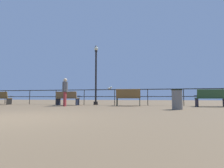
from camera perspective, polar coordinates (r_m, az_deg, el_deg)
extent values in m
plane|color=brown|center=(4.84, -31.45, -9.83)|extent=(60.00, 60.00, 0.00)
cube|color=black|center=(11.64, -4.29, -1.92)|extent=(23.59, 0.05, 0.05)
cube|color=black|center=(11.63, -4.31, -4.19)|extent=(23.59, 0.04, 0.04)
cylinder|color=black|center=(15.53, -31.97, -3.78)|extent=(0.04, 0.04, 1.02)
cylinder|color=black|center=(14.13, -25.71, -4.02)|extent=(0.04, 0.04, 1.02)
cylinder|color=black|center=(12.92, -18.16, -4.24)|extent=(0.04, 0.04, 1.02)
cylinder|color=black|center=(11.98, -9.25, -4.40)|extent=(0.04, 0.04, 1.02)
cylinder|color=black|center=(11.37, 0.89, -4.45)|extent=(0.04, 0.04, 1.02)
cylinder|color=black|center=(11.15, 11.79, -4.36)|extent=(0.04, 0.04, 1.02)
cylinder|color=black|center=(11.34, 22.72, -4.11)|extent=(0.04, 0.04, 1.02)
cylinder|color=black|center=(11.92, 32.94, -3.74)|extent=(0.04, 0.04, 1.02)
cube|color=brown|center=(14.79, -32.99, -4.01)|extent=(1.66, 0.60, 0.05)
cube|color=black|center=(14.21, -31.01, -4.99)|extent=(0.07, 0.43, 0.44)
cube|color=black|center=(14.33, -30.40, -3.56)|extent=(0.06, 0.33, 0.04)
cube|color=brown|center=(11.67, -14.47, -4.58)|extent=(1.51, 0.60, 0.05)
cube|color=brown|center=(11.47, -15.05, -3.50)|extent=(1.49, 0.21, 0.43)
cube|color=black|center=(11.34, -11.41, -5.80)|extent=(0.07, 0.47, 0.46)
cube|color=black|center=(11.53, -10.91, -3.95)|extent=(0.06, 0.36, 0.04)
cube|color=black|center=(12.04, -17.40, -5.60)|extent=(0.07, 0.47, 0.46)
cube|color=black|center=(12.21, -16.83, -3.86)|extent=(0.06, 0.36, 0.04)
cube|color=brown|center=(10.51, 5.44, -4.64)|extent=(1.48, 0.57, 0.05)
cube|color=brown|center=(10.29, 5.38, -3.15)|extent=(1.46, 0.25, 0.54)
cube|color=black|center=(10.50, 9.21, -5.90)|extent=(0.07, 0.42, 0.47)
cube|color=black|center=(10.68, 9.17, -3.85)|extent=(0.06, 0.33, 0.04)
cube|color=black|center=(10.56, 1.72, -5.94)|extent=(0.07, 0.42, 0.47)
cube|color=black|center=(10.74, 1.82, -3.91)|extent=(0.06, 0.33, 0.04)
cube|color=#2A4E2D|center=(10.95, 29.93, -4.09)|extent=(1.57, 0.59, 0.05)
cube|color=#2A4E2D|center=(10.75, 30.32, -2.80)|extent=(1.54, 0.25, 0.48)
cube|color=black|center=(11.41, 32.95, -3.25)|extent=(0.06, 0.33, 0.04)
cube|color=black|center=(10.70, 26.34, -5.48)|extent=(0.07, 0.43, 0.47)
cube|color=black|center=(10.87, 25.96, -3.50)|extent=(0.06, 0.33, 0.04)
cylinder|color=black|center=(11.98, -5.44, -6.36)|extent=(0.30, 0.30, 0.22)
cylinder|color=black|center=(12.06, -5.37, 2.60)|extent=(0.13, 0.13, 3.54)
cylinder|color=black|center=(12.41, -5.31, 10.88)|extent=(0.20, 0.20, 0.06)
sphere|color=silver|center=(12.46, -5.30, 11.64)|extent=(0.28, 0.28, 0.28)
cone|color=black|center=(12.51, -5.30, 12.48)|extent=(0.15, 0.15, 0.10)
cylinder|color=maroon|center=(10.22, -15.50, -4.86)|extent=(0.15, 0.15, 0.82)
cylinder|color=maroon|center=(10.38, -15.32, -4.86)|extent=(0.15, 0.15, 0.82)
cylinder|color=#505053|center=(10.32, -15.33, -0.94)|extent=(0.31, 0.31, 0.59)
cylinder|color=#505053|center=(10.12, -15.58, -0.78)|extent=(0.10, 0.10, 0.56)
cylinder|color=#505053|center=(10.52, -15.09, -0.92)|extent=(0.10, 0.10, 0.56)
sphere|color=beige|center=(10.35, -15.28, 1.28)|extent=(0.21, 0.21, 0.21)
ellipsoid|color=silver|center=(11.46, -0.84, -1.42)|extent=(0.26, 0.17, 0.14)
ellipsoid|color=#84949D|center=(11.47, -0.84, -1.32)|extent=(0.23, 0.13, 0.05)
sphere|color=silver|center=(11.43, -0.30, -1.11)|extent=(0.11, 0.11, 0.11)
cone|color=gold|center=(11.41, 0.07, -1.10)|extent=(0.05, 0.05, 0.05)
cube|color=#84949D|center=(11.51, -1.49, -1.40)|extent=(0.09, 0.07, 0.02)
cylinder|color=slate|center=(7.77, 20.82, -4.95)|extent=(0.43, 0.43, 0.81)
cylinder|color=black|center=(7.77, 20.73, -1.83)|extent=(0.45, 0.45, 0.04)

